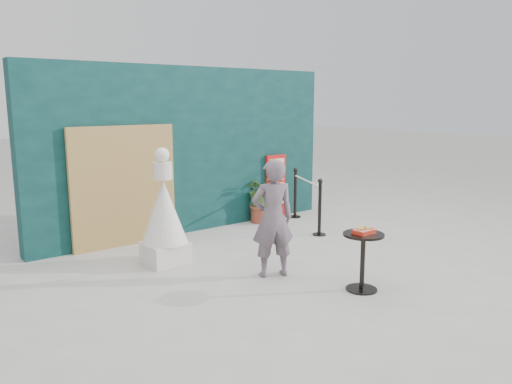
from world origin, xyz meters
name	(u,v)px	position (x,y,z in m)	size (l,w,h in m)	color
ground	(309,274)	(0.00, 0.00, 0.00)	(60.00, 60.00, 0.00)	#ADAAA5
back_wall	(190,150)	(0.00, 3.15, 1.50)	(6.00, 0.30, 3.00)	#092A2B
bamboo_fence	(124,186)	(-1.40, 2.94, 1.00)	(1.80, 0.08, 2.00)	tan
woman	(273,218)	(-0.44, 0.28, 0.82)	(0.60, 0.39, 1.63)	slate
menu_board	(276,186)	(1.90, 2.95, 0.65)	(0.50, 0.07, 1.30)	red
statue	(164,217)	(-1.34, 1.69, 0.71)	(0.68, 0.68, 1.73)	silver
cafe_table	(363,253)	(0.12, -0.84, 0.50)	(0.52, 0.52, 0.75)	black
food_basket	(364,231)	(0.13, -0.84, 0.79)	(0.26, 0.19, 0.11)	red
planter	(260,194)	(1.35, 2.80, 0.57)	(0.58, 0.50, 0.98)	brown
stanchion_barrier	(307,201)	(1.90, 2.03, 0.49)	(0.84, 1.54, 1.03)	black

